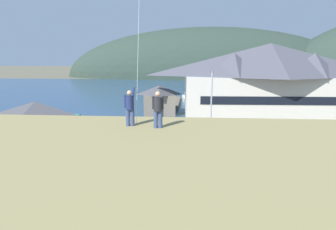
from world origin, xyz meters
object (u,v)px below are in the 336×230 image
(parked_car_mid_row_far, at_px, (237,146))
(parked_car_corner_spot, at_px, (281,175))
(moored_boat_wharfside, at_px, (157,98))
(moored_boat_inner_slip, at_px, (155,100))
(parked_car_back_row_left, at_px, (331,147))
(parked_car_back_row_right, at_px, (160,139))
(person_companion, at_px, (158,108))
(harbor_lodge, at_px, (269,80))
(moored_boat_outer_mooring, at_px, (189,98))
(person_kite_flyer, at_px, (130,107))
(storage_shed_waterside, at_px, (159,100))
(parked_car_lone_by_shed, at_px, (141,169))
(parking_light_pole, at_px, (211,102))
(wharf_dock, at_px, (171,102))
(storage_shed_near_lot, at_px, (37,130))

(parked_car_mid_row_far, distance_m, parked_car_corner_spot, 6.62)
(moored_boat_wharfside, relative_size, moored_boat_inner_slip, 0.99)
(parked_car_back_row_left, xyz_separation_m, parked_car_back_row_right, (-16.38, 1.47, 0.00))
(parked_car_back_row_left, relative_size, person_companion, 2.47)
(harbor_lodge, distance_m, moored_boat_wharfside, 25.33)
(moored_boat_outer_mooring, bearing_deg, person_kite_flyer, -93.62)
(storage_shed_waterside, height_order, parked_car_back_row_right, storage_shed_waterside)
(person_companion, bearing_deg, parked_car_corner_spot, 38.00)
(parked_car_mid_row_far, xyz_separation_m, parked_car_lone_by_shed, (-8.15, -6.04, 0.00))
(parked_car_mid_row_far, distance_m, person_kite_flyer, 15.58)
(storage_shed_waterside, xyz_separation_m, parking_light_pole, (7.27, -14.67, 2.00))
(moored_boat_inner_slip, bearing_deg, harbor_lodge, -34.75)
(parking_light_pole, xyz_separation_m, person_kite_flyer, (-5.36, -17.26, 2.43))
(wharf_dock, bearing_deg, harbor_lodge, -40.16)
(moored_boat_inner_slip, relative_size, parked_car_back_row_left, 1.43)
(moored_boat_wharfside, bearing_deg, person_companion, -83.53)
(parked_car_back_row_left, bearing_deg, parking_light_pole, 158.37)
(moored_boat_wharfside, bearing_deg, wharf_dock, -44.25)
(moored_boat_wharfside, relative_size, person_companion, 3.51)
(storage_shed_waterside, xyz_separation_m, moored_boat_inner_slip, (-1.94, 10.65, -1.80))
(moored_boat_outer_mooring, relative_size, moored_boat_inner_slip, 1.17)
(storage_shed_near_lot, height_order, moored_boat_outer_mooring, storage_shed_near_lot)
(storage_shed_near_lot, distance_m, person_companion, 16.69)
(moored_boat_outer_mooring, bearing_deg, parking_light_pole, -85.16)
(parked_car_lone_by_shed, height_order, parked_car_corner_spot, same)
(moored_boat_outer_mooring, height_order, parked_car_back_row_left, moored_boat_outer_mooring)
(storage_shed_waterside, xyz_separation_m, person_kite_flyer, (1.92, -31.93, 4.43))
(moored_boat_wharfside, xyz_separation_m, parked_car_back_row_left, (20.15, -32.89, 0.34))
(parked_car_mid_row_far, height_order, parked_car_back_row_right, same)
(parked_car_lone_by_shed, relative_size, parked_car_back_row_right, 1.00)
(moored_boat_inner_slip, xyz_separation_m, parked_car_back_row_right, (3.81, -28.20, 0.34))
(person_companion, bearing_deg, parked_car_back_row_right, 95.65)
(storage_shed_waterside, relative_size, moored_boat_inner_slip, 0.97)
(parked_car_back_row_left, distance_m, parked_car_corner_spot, 9.69)
(storage_shed_waterside, xyz_separation_m, parked_car_back_row_left, (18.24, -19.02, -1.46))
(parked_car_back_row_right, bearing_deg, moored_boat_inner_slip, 97.69)
(parked_car_corner_spot, bearing_deg, person_companion, -142.00)
(moored_boat_wharfside, xyz_separation_m, moored_boat_outer_mooring, (6.75, 0.28, 0.00))
(parked_car_lone_by_shed, bearing_deg, parked_car_back_row_right, 85.61)
(storage_shed_near_lot, xyz_separation_m, moored_boat_inner_slip, (6.93, 32.25, -2.10))
(parked_car_mid_row_far, relative_size, person_companion, 2.49)
(wharf_dock, bearing_deg, parked_car_mid_row_far, -75.15)
(storage_shed_near_lot, bearing_deg, parked_car_lone_by_shed, -21.75)
(moored_boat_wharfside, height_order, parked_car_lone_by_shed, moored_boat_wharfside)
(storage_shed_near_lot, distance_m, parked_car_back_row_right, 11.61)
(parked_car_mid_row_far, height_order, person_companion, person_companion)
(person_companion, bearing_deg, storage_shed_near_lot, 138.92)
(harbor_lodge, bearing_deg, parked_car_lone_by_shed, -123.74)
(person_kite_flyer, bearing_deg, parked_car_corner_spot, 32.41)
(parked_car_back_row_right, bearing_deg, moored_boat_outer_mooring, 84.65)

